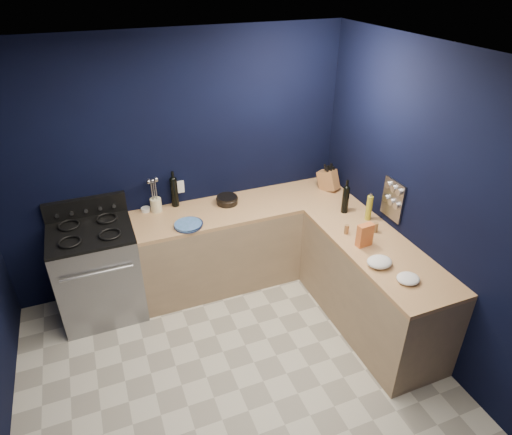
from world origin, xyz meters
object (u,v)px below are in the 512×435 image
plate_stack (188,225)px  crouton_bag (365,235)px  knife_block (328,180)px  gas_range (99,273)px  utensil_crock (156,205)px

plate_stack → crouton_bag: size_ratio=1.23×
knife_block → crouton_bag: 1.11m
gas_range → plate_stack: 1.01m
knife_block → crouton_bag: size_ratio=1.03×
gas_range → crouton_bag: bearing=-25.3°
knife_block → utensil_crock: bearing=146.8°
utensil_crock → plate_stack: bearing=-61.6°
knife_block → crouton_bag: bearing=-129.8°
crouton_bag → knife_block: bearing=71.4°
plate_stack → knife_block: knife_block is taller
gas_range → utensil_crock: utensil_crock is taller
gas_range → utensil_crock: 0.86m
utensil_crock → knife_block: size_ratio=0.64×
utensil_crock → knife_block: (1.85, -0.21, 0.04)m
gas_range → crouton_bag: crouton_bag is taller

